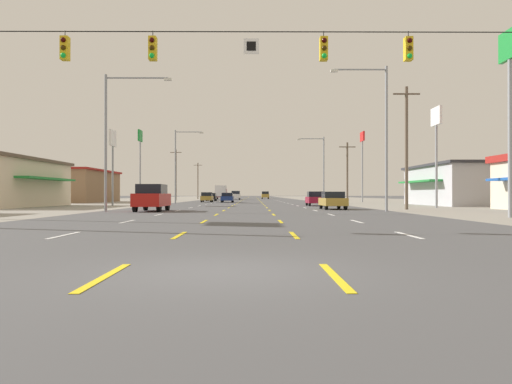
# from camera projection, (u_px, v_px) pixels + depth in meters

# --- Properties ---
(ground_plane) EXTENTS (572.00, 572.00, 0.00)m
(ground_plane) POSITION_uv_depth(u_px,v_px,m) (250.00, 202.00, 73.97)
(ground_plane) COLOR #4C4C4F
(lot_apron_left) EXTENTS (28.00, 440.00, 0.01)m
(lot_apron_left) POSITION_uv_depth(u_px,v_px,m) (85.00, 202.00, 73.83)
(lot_apron_left) COLOR gray
(lot_apron_left) RESTS_ON ground
(lot_apron_right) EXTENTS (28.00, 440.00, 0.01)m
(lot_apron_right) POSITION_uv_depth(u_px,v_px,m) (414.00, 202.00, 74.10)
(lot_apron_right) COLOR gray
(lot_apron_right) RESTS_ON ground
(lane_markings) EXTENTS (10.64, 227.60, 0.01)m
(lane_markings) POSITION_uv_depth(u_px,v_px,m) (251.00, 200.00, 112.47)
(lane_markings) COLOR white
(lane_markings) RESTS_ON ground
(signal_span_wire) EXTENTS (25.32, 0.53, 8.74)m
(signal_span_wire) POSITION_uv_depth(u_px,v_px,m) (240.00, 96.00, 19.29)
(signal_span_wire) COLOR brown
(signal_span_wire) RESTS_ON ground
(suv_far_left_nearest) EXTENTS (1.98, 4.90, 1.98)m
(suv_far_left_nearest) POSITION_uv_depth(u_px,v_px,m) (152.00, 197.00, 36.16)
(suv_far_left_nearest) COLOR red
(suv_far_left_nearest) RESTS_ON ground
(sedan_far_right_near) EXTENTS (1.80, 4.50, 1.46)m
(sedan_far_right_near) POSITION_uv_depth(u_px,v_px,m) (333.00, 200.00, 40.78)
(sedan_far_right_near) COLOR #B28C33
(sedan_far_right_near) RESTS_ON ground
(hatchback_far_right_mid) EXTENTS (1.72, 3.90, 1.54)m
(hatchback_far_right_mid) POSITION_uv_depth(u_px,v_px,m) (315.00, 199.00, 53.02)
(hatchback_far_right_mid) COLOR maroon
(hatchback_far_right_mid) RESTS_ON ground
(sedan_inner_left_midfar) EXTENTS (1.80, 4.50, 1.46)m
(sedan_inner_left_midfar) POSITION_uv_depth(u_px,v_px,m) (227.00, 197.00, 73.87)
(sedan_inner_left_midfar) COLOR navy
(sedan_inner_left_midfar) RESTS_ON ground
(hatchback_far_left_far) EXTENTS (1.72, 3.90, 1.54)m
(hatchback_far_left_far) POSITION_uv_depth(u_px,v_px,m) (207.00, 197.00, 77.05)
(hatchback_far_left_far) COLOR #B28C33
(hatchback_far_left_far) RESTS_ON ground
(sedan_far_left_farther) EXTENTS (1.80, 4.50, 1.46)m
(sedan_far_left_farther) POSITION_uv_depth(u_px,v_px,m) (211.00, 197.00, 90.73)
(sedan_far_left_farther) COLOR black
(sedan_far_left_farther) RESTS_ON ground
(suv_inner_left_farthest) EXTENTS (1.98, 4.90, 1.98)m
(suv_inner_left_farthest) POSITION_uv_depth(u_px,v_px,m) (236.00, 195.00, 111.54)
(suv_inner_left_farthest) COLOR white
(suv_inner_left_farthest) RESTS_ON ground
(box_truck_far_left_distant_a) EXTENTS (2.40, 7.20, 3.23)m
(box_truck_far_left_distant_a) POSITION_uv_depth(u_px,v_px,m) (221.00, 192.00, 114.88)
(box_truck_far_left_distant_a) COLOR maroon
(box_truck_far_left_distant_a) RESTS_ON ground
(suv_inner_right_distant_b) EXTENTS (1.98, 4.90, 1.98)m
(suv_inner_right_distant_b) POSITION_uv_depth(u_px,v_px,m) (265.00, 195.00, 132.25)
(suv_inner_right_distant_b) COLOR #B28C33
(suv_inner_right_distant_b) RESTS_ON ground
(storefront_left_row_2) EXTENTS (8.63, 18.20, 5.04)m
(storefront_left_row_2) POSITION_uv_depth(u_px,v_px,m) (79.00, 186.00, 76.85)
(storefront_left_row_2) COLOR #8C6B4C
(storefront_left_row_2) RESTS_ON ground
(storefront_right_row_1) EXTENTS (11.49, 16.03, 4.63)m
(storefront_right_row_1) POSITION_uv_depth(u_px,v_px,m) (467.00, 185.00, 55.93)
(storefront_right_row_1) COLOR #B2B2B7
(storefront_right_row_1) RESTS_ON ground
(pole_sign_left_row_1) EXTENTS (0.24, 2.11, 8.34)m
(pole_sign_left_row_1) POSITION_uv_depth(u_px,v_px,m) (113.00, 148.00, 54.38)
(pole_sign_left_row_1) COLOR gray
(pole_sign_left_row_1) RESTS_ON ground
(pole_sign_left_row_2) EXTENTS (0.24, 2.12, 10.76)m
(pole_sign_left_row_2) POSITION_uv_depth(u_px,v_px,m) (140.00, 148.00, 72.87)
(pole_sign_left_row_2) COLOR gray
(pole_sign_left_row_2) RESTS_ON ground
(pole_sign_right_row_0) EXTENTS (0.24, 2.02, 10.06)m
(pole_sign_right_row_0) POSITION_uv_depth(u_px,v_px,m) (510.00, 77.00, 26.25)
(pole_sign_right_row_0) COLOR gray
(pole_sign_right_row_0) RESTS_ON ground
(pole_sign_right_row_1) EXTENTS (0.24, 2.21, 9.16)m
(pole_sign_right_row_1) POSITION_uv_depth(u_px,v_px,m) (436.00, 131.00, 44.63)
(pole_sign_right_row_1) COLOR gray
(pole_sign_right_row_1) RESTS_ON ground
(pole_sign_right_row_2) EXTENTS (0.24, 2.32, 10.95)m
(pole_sign_right_row_2) POSITION_uv_depth(u_px,v_px,m) (362.00, 149.00, 76.47)
(pole_sign_right_row_2) COLOR gray
(pole_sign_right_row_2) RESTS_ON ground
(streetlight_left_row_0) EXTENTS (4.85, 0.26, 9.91)m
(streetlight_left_row_0) POSITION_uv_depth(u_px,v_px,m) (113.00, 131.00, 35.45)
(streetlight_left_row_0) COLOR gray
(streetlight_left_row_0) RESTS_ON ground
(streetlight_right_row_0) EXTENTS (4.15, 0.26, 10.53)m
(streetlight_right_row_0) POSITION_uv_depth(u_px,v_px,m) (381.00, 128.00, 35.55)
(streetlight_right_row_0) COLOR gray
(streetlight_right_row_0) RESTS_ON ground
(streetlight_left_row_1) EXTENTS (3.93, 0.26, 10.01)m
(streetlight_left_row_1) POSITION_uv_depth(u_px,v_px,m) (178.00, 161.00, 67.12)
(streetlight_left_row_1) COLOR gray
(streetlight_left_row_1) RESTS_ON ground
(streetlight_right_row_1) EXTENTS (3.73, 0.26, 9.10)m
(streetlight_right_row_1) POSITION_uv_depth(u_px,v_px,m) (321.00, 165.00, 67.23)
(streetlight_right_row_1) COLOR gray
(streetlight_right_row_1) RESTS_ON ground
(utility_pole_right_row_0) EXTENTS (2.20, 0.26, 10.03)m
(utility_pole_right_row_0) POSITION_uv_depth(u_px,v_px,m) (406.00, 146.00, 40.07)
(utility_pole_right_row_0) COLOR brown
(utility_pole_right_row_0) RESTS_ON ground
(utility_pole_right_row_1) EXTENTS (2.20, 0.26, 8.20)m
(utility_pole_right_row_1) POSITION_uv_depth(u_px,v_px,m) (347.00, 172.00, 65.97)
(utility_pole_right_row_1) COLOR brown
(utility_pole_right_row_1) RESTS_ON ground
(utility_pole_left_row_2) EXTENTS (2.20, 0.26, 10.11)m
(utility_pole_left_row_2) POSITION_uv_depth(u_px,v_px,m) (176.00, 174.00, 97.20)
(utility_pole_left_row_2) COLOR brown
(utility_pole_left_row_2) RESTS_ON ground
(utility_pole_left_row_3) EXTENTS (2.20, 0.26, 9.40)m
(utility_pole_left_row_3) POSITION_uv_depth(u_px,v_px,m) (198.00, 180.00, 128.03)
(utility_pole_left_row_3) COLOR brown
(utility_pole_left_row_3) RESTS_ON ground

